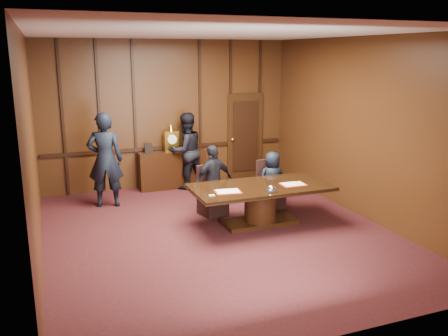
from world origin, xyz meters
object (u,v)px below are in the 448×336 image
Objects in this scene: conference_table at (260,198)px; witness_right at (186,151)px; witness_left at (105,160)px; signatory_left at (214,181)px; sideboard at (172,168)px; signatory_right at (272,180)px.

witness_right is at bearing 101.35° from conference_table.
conference_table is 3.40m from witness_left.
conference_table is at bearing 114.92° from signatory_left.
sideboard is 0.88× the size of witness_right.
witness_right reaches higher than signatory_right.
conference_table is 2.17× the size of signatory_right.
signatory_left is at bearing 5.68° from signatory_right.
witness_right is (-0.59, 2.92, 0.40)m from conference_table.
conference_table is at bearing 56.58° from signatory_right.
witness_left reaches higher than conference_table.
signatory_left is 2.38m from witness_left.
witness_right is (0.06, 2.12, 0.20)m from signatory_left.
signatory_left is 1.30m from signatory_right.
sideboard reaches higher than conference_table.
sideboard is at bearing -50.16° from signatory_right.
witness_left is 1.10× the size of witness_right.
sideboard is at bearing -97.95° from signatory_left.
witness_left is at bearing -17.53° from signatory_right.
signatory_left is at bearing 129.09° from conference_table.
signatory_right is (1.55, -2.28, 0.12)m from sideboard.
signatory_left is at bearing -83.78° from sideboard.
sideboard is 3.21m from conference_table.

